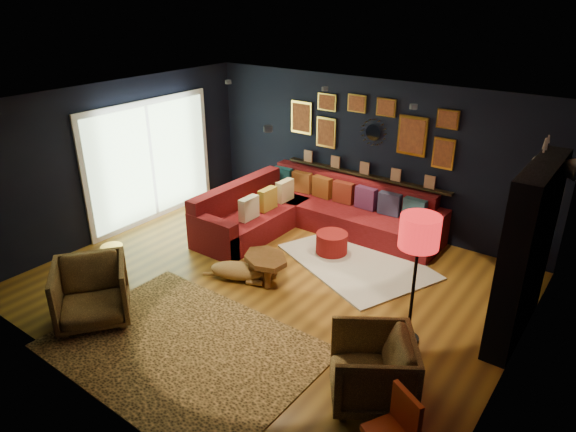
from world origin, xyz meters
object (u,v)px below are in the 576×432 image
Objects in this scene: sectional at (308,214)px; coffee_table at (265,261)px; pouf at (332,243)px; armchair_left at (91,290)px; dog at (237,268)px; orange_chair at (396,426)px; floor_lamp at (419,238)px; armchair_right at (372,366)px; gold_stool at (113,258)px.

coffee_table is at bearing -74.70° from sectional.
sectional reaches higher than pouf.
dog is at bearing 13.20° from armchair_left.
pouf is (0.32, 1.31, -0.14)m from coffee_table.
armchair_left reaches higher than orange_chair.
armchair_left is 0.54× the size of floor_lamp.
sectional reaches higher than armchair_right.
orange_chair reaches higher than gold_stool.
orange_chair is (0.56, -0.62, 0.04)m from armchair_right.
sectional is 3.79× the size of armchair_left.
coffee_table is 3.42m from orange_chair.
pouf is 1.66m from dog.
armchair_right is (3.54, 0.85, -0.03)m from armchair_left.
dog is (-3.28, 1.61, -0.27)m from orange_chair.
coffee_table is at bearing 6.65° from armchair_left.
armchair_right is (2.34, -1.19, 0.08)m from coffee_table.
armchair_left reaches higher than dog.
gold_stool reaches higher than dog.
pouf is 1.25× the size of gold_stool.
sectional is at bearing 61.41° from gold_stool.
floor_lamp is (2.25, -0.04, 1.06)m from coffee_table.
dog is at bearing -176.74° from floor_lamp.
armchair_left reaches higher than armchair_right.
sectional is 4.30× the size of orange_chair.
gold_stool is at bearing -125.01° from armchair_right.
orange_chair is (2.90, -1.81, 0.12)m from coffee_table.
orange_chair is at bearing 8.34° from armchair_right.
floor_lamp reaches higher than armchair_right.
sectional is 3.32m from gold_stool.
gold_stool is (-4.43, 0.10, -0.22)m from armchair_right.
coffee_table reaches higher than pouf.
armchair_right reaches higher than dog.
armchair_left is 4.10m from orange_chair.
armchair_left reaches higher than sectional.
armchair_right is 0.76× the size of dog.
pouf is at bearing -31.63° from sectional.
gold_stool is (-1.59, -2.91, -0.12)m from sectional.
pouf is at bearing 144.98° from floor_lamp.
armchair_right is at bearing -46.64° from sectional.
floor_lamp is at bearing -34.04° from sectional.
armchair_right is at bearing -51.05° from pouf.
coffee_table is 2.37m from armchair_left.
gold_stool is at bearing -159.76° from orange_chair.
dog is (-0.38, -0.19, -0.15)m from coffee_table.
floor_lamp reaches higher than gold_stool.
pouf is 3.23m from armchair_right.
orange_chair is 0.71× the size of dog.
coffee_table is 1.19× the size of orange_chair.
sectional is 3.62× the size of coffee_table.
gold_stool is at bearing -152.26° from coffee_table.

